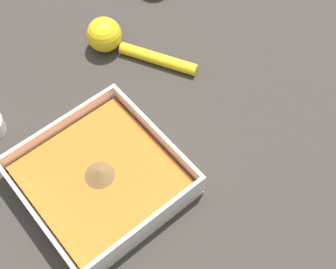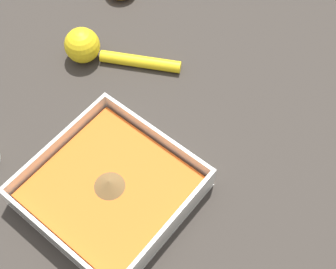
% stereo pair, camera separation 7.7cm
% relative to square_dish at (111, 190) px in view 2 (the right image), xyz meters
% --- Properties ---
extents(ground_plane, '(4.00, 4.00, 0.00)m').
position_rel_square_dish_xyz_m(ground_plane, '(-0.01, -0.01, -0.02)').
color(ground_plane, '#332D28').
extents(square_dish, '(0.23, 0.23, 0.05)m').
position_rel_square_dish_xyz_m(square_dish, '(0.00, 0.00, 0.00)').
color(square_dish, silver).
rests_on(square_dish, ground_plane).
extents(lemon_squeezer, '(0.13, 0.20, 0.07)m').
position_rel_square_dish_xyz_m(lemon_squeezer, '(-0.19, -0.22, 0.01)').
color(lemon_squeezer, yellow).
rests_on(lemon_squeezer, ground_plane).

